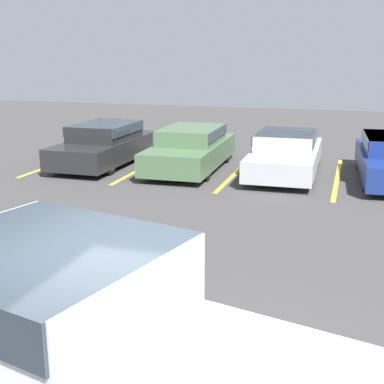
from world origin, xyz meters
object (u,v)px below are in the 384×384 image
(parked_sedan_a, at_px, (105,143))
(wheel_stop_curb, at_px, (184,147))
(pickup_truck, at_px, (73,352))
(parked_sedan_b, at_px, (191,147))
(parked_sedan_c, at_px, (286,152))

(parked_sedan_a, distance_m, wheel_stop_curb, 3.69)
(pickup_truck, height_order, wheel_stop_curb, pickup_truck)
(parked_sedan_b, distance_m, wheel_stop_curb, 3.47)
(parked_sedan_c, relative_size, wheel_stop_curb, 2.69)
(pickup_truck, distance_m, parked_sedan_a, 12.63)
(pickup_truck, distance_m, parked_sedan_c, 11.75)
(pickup_truck, bearing_deg, parked_sedan_c, 102.42)
(pickup_truck, height_order, parked_sedan_c, pickup_truck)
(parked_sedan_b, bearing_deg, parked_sedan_c, 92.10)
(parked_sedan_a, relative_size, wheel_stop_curb, 2.60)
(parked_sedan_b, height_order, parked_sedan_c, parked_sedan_b)
(pickup_truck, xyz_separation_m, wheel_stop_curb, (-3.73, 14.75, -0.85))
(parked_sedan_b, bearing_deg, pickup_truck, 10.78)
(pickup_truck, relative_size, parked_sedan_a, 1.38)
(parked_sedan_c, xyz_separation_m, wheel_stop_curb, (-4.08, 3.01, -0.59))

